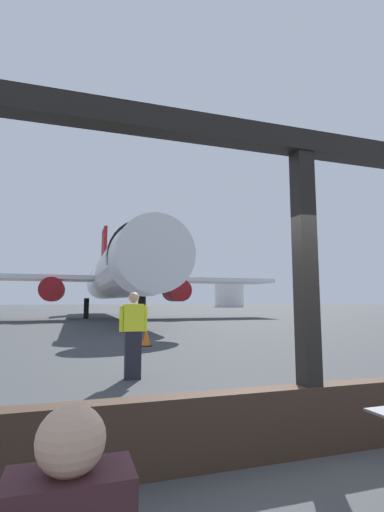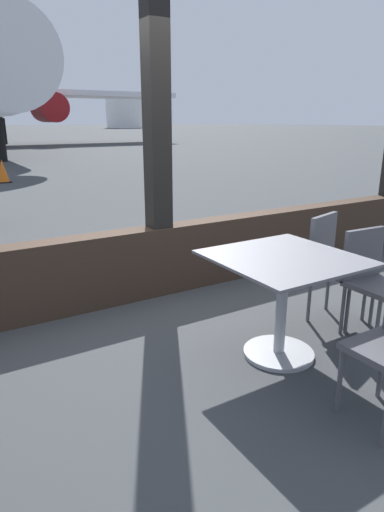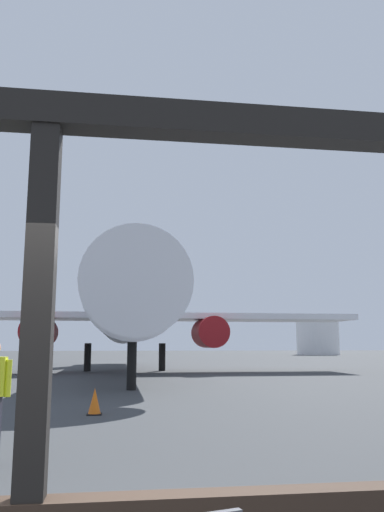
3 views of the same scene
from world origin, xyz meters
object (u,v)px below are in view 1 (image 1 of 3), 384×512
(traffic_cone, at_px, (146,337))
(fuel_storage_tank, at_px, (229,294))
(airplane, at_px, (116,276))
(ground_crew_worker, at_px, (133,334))

(traffic_cone, relative_size, fuel_storage_tank, 0.09)
(airplane, xyz_separation_m, ground_crew_worker, (-2.36, -25.21, -2.83))
(airplane, distance_m, traffic_cone, 20.24)
(airplane, height_order, ground_crew_worker, airplane)
(fuel_storage_tank, bearing_deg, airplane, -122.16)
(traffic_cone, bearing_deg, airplane, 86.88)
(airplane, relative_size, fuel_storage_tank, 4.64)
(traffic_cone, bearing_deg, ground_crew_worker, -103.53)
(airplane, height_order, traffic_cone, airplane)
(airplane, relative_size, traffic_cone, 53.05)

